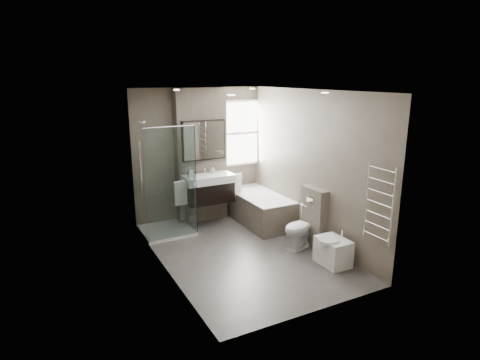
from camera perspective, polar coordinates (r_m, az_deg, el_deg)
room at (r=6.24m, az=0.52°, el=0.61°), size 2.70×3.90×2.70m
vanity_pier at (r=7.82m, az=-5.59°, el=3.41°), size 1.00×0.25×2.60m
vanity at (r=7.63m, az=-4.50°, el=-1.16°), size 0.95×0.47×0.66m
mirror_cabinet at (r=7.61m, az=-5.19°, el=5.64°), size 0.86×0.08×0.76m
towel_left at (r=7.43m, az=-8.42°, el=-1.88°), size 0.24×0.06×0.44m
towel_right at (r=7.85m, az=-0.68°, el=-0.83°), size 0.24×0.06×0.44m
shower_enclosure at (r=7.39m, az=-9.61°, el=-3.88°), size 0.90×0.90×2.00m
bathtub at (r=7.87m, az=2.71°, el=-3.87°), size 0.75×1.60×0.57m
window at (r=8.21m, az=-0.05°, el=6.68°), size 0.98×0.06×1.33m
toilet at (r=6.83m, az=8.74°, el=-6.67°), size 0.77×0.56×0.70m
cistern_box at (r=6.91m, az=10.43°, el=-5.16°), size 0.19×0.55×1.00m
bidet at (r=6.37m, az=13.05°, el=-9.82°), size 0.44×0.52×0.54m
towel_radiator at (r=5.80m, az=19.18°, el=-3.17°), size 0.03×0.49×1.10m
soap_bottle_a at (r=7.41m, az=-7.02°, el=1.12°), size 0.09×0.09×0.19m
soap_bottle_b at (r=7.70m, az=-3.90°, el=1.46°), size 0.09×0.09×0.12m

